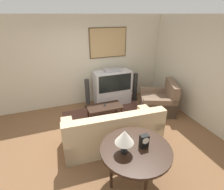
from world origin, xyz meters
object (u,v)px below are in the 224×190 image
couch (112,132)px  armchair (159,102)px  table_lamp (125,137)px  speaker_tower_left (88,95)px  tv (112,87)px  console_table (136,152)px  speaker_tower_right (135,87)px  mantel_clock (144,141)px  coffee_table (105,108)px

couch → armchair: size_ratio=1.70×
table_lamp → speaker_tower_left: size_ratio=0.42×
tv → table_lamp: 3.15m
console_table → table_lamp: table_lamp is taller
console_table → speaker_tower_right: bearing=62.8°
table_lamp → armchair: bearing=44.6°
table_lamp → mantel_clock: (0.34, -0.00, -0.17)m
couch → mantel_clock: 1.23m
tv → console_table: (-0.71, -2.96, 0.15)m
couch → mantel_clock: size_ratio=9.78×
couch → mantel_clock: mantel_clock is taller
coffee_table → speaker_tower_right: 1.58m
tv → table_lamp: tv is taller
tv → speaker_tower_left: (-0.82, -0.00, -0.12)m
coffee_table → table_lamp: size_ratio=2.41×
armchair → coffee_table: armchair is taller
speaker_tower_right → couch: bearing=-128.9°
tv → speaker_tower_left: size_ratio=1.26×
coffee_table → console_table: bearing=-94.6°
tv → mantel_clock: bearing=-101.0°
table_lamp → mantel_clock: bearing=-0.2°
coffee_table → couch: bearing=-99.2°
console_table → speaker_tower_right: (1.52, 2.96, -0.27)m
couch → speaker_tower_right: speaker_tower_right is taller
tv → console_table: size_ratio=1.04×
tv → couch: tv is taller
coffee_table → tv: bearing=56.9°
coffee_table → console_table: (-0.17, -2.15, 0.36)m
mantel_clock → coffee_table: bearing=88.8°
mantel_clock → armchair: bearing=49.8°
armchair → table_lamp: table_lamp is taller
tv → mantel_clock: size_ratio=5.37×
console_table → table_lamp: bearing=-179.0°
mantel_clock → tv: bearing=79.0°
armchair → speaker_tower_left: (-1.95, 0.94, 0.15)m
mantel_clock → speaker_tower_left: (-0.24, 2.96, -0.45)m
armchair → coffee_table: bearing=-70.9°
speaker_tower_left → speaker_tower_right: (1.63, 0.00, 0.00)m
tv → speaker_tower_right: size_ratio=1.26×
mantel_clock → speaker_tower_left: size_ratio=0.23×
console_table → couch: bearing=89.9°
console_table → speaker_tower_left: bearing=92.1°
tv → mantel_clock: 3.04m
mantel_clock → speaker_tower_left: mantel_clock is taller
tv → armchair: 1.50m
speaker_tower_left → speaker_tower_right: bearing=0.0°
armchair → speaker_tower_left: size_ratio=1.35×
tv → table_lamp: (-0.92, -2.97, 0.51)m
tv → table_lamp: bearing=-107.2°
armchair → couch: bearing=-39.5°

